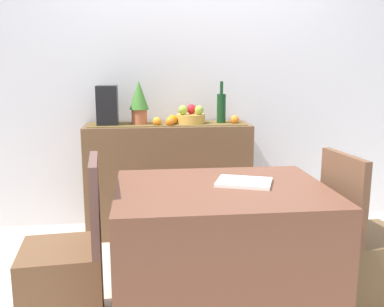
{
  "coord_description": "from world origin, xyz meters",
  "views": [
    {
      "loc": [
        -0.44,
        -2.54,
        1.35
      ],
      "look_at": [
        -0.1,
        0.38,
        0.76
      ],
      "focal_mm": 40.93,
      "sensor_mm": 36.0,
      "label": 1
    }
  ],
  "objects_px": {
    "fruit_bowl": "(191,119)",
    "chair_near_window": "(66,281)",
    "wine_bottle": "(221,108)",
    "potted_plant": "(139,100)",
    "open_book": "(244,182)",
    "dining_table": "(221,255)",
    "coffee_maker": "(107,105)",
    "sideboard_console": "(168,178)",
    "chair_by_corner": "(364,265)"
  },
  "relations": [
    {
      "from": "dining_table",
      "to": "potted_plant",
      "type": "bearing_deg",
      "value": 107.35
    },
    {
      "from": "fruit_bowl",
      "to": "potted_plant",
      "type": "relative_size",
      "value": 0.67
    },
    {
      "from": "wine_bottle",
      "to": "potted_plant",
      "type": "xyz_separation_m",
      "value": [
        -0.65,
        -0.0,
        0.06
      ]
    },
    {
      "from": "wine_bottle",
      "to": "coffee_maker",
      "type": "bearing_deg",
      "value": 180.0
    },
    {
      "from": "dining_table",
      "to": "chair_near_window",
      "type": "distance_m",
      "value": 0.81
    },
    {
      "from": "potted_plant",
      "to": "dining_table",
      "type": "xyz_separation_m",
      "value": [
        0.42,
        -1.34,
        -0.71
      ]
    },
    {
      "from": "fruit_bowl",
      "to": "potted_plant",
      "type": "distance_m",
      "value": 0.43
    },
    {
      "from": "sideboard_console",
      "to": "chair_near_window",
      "type": "relative_size",
      "value": 1.45
    },
    {
      "from": "wine_bottle",
      "to": "potted_plant",
      "type": "height_order",
      "value": "potted_plant"
    },
    {
      "from": "potted_plant",
      "to": "sideboard_console",
      "type": "bearing_deg",
      "value": 0.0
    },
    {
      "from": "dining_table",
      "to": "chair_near_window",
      "type": "xyz_separation_m",
      "value": [
        -0.8,
        0.0,
        -0.1
      ]
    },
    {
      "from": "fruit_bowl",
      "to": "dining_table",
      "type": "distance_m",
      "value": 1.45
    },
    {
      "from": "fruit_bowl",
      "to": "coffee_maker",
      "type": "bearing_deg",
      "value": 180.0
    },
    {
      "from": "dining_table",
      "to": "open_book",
      "type": "distance_m",
      "value": 0.4
    },
    {
      "from": "wine_bottle",
      "to": "chair_near_window",
      "type": "xyz_separation_m",
      "value": [
        -1.04,
        -1.34,
        -0.75
      ]
    },
    {
      "from": "coffee_maker",
      "to": "potted_plant",
      "type": "xyz_separation_m",
      "value": [
        0.25,
        -0.0,
        0.04
      ]
    },
    {
      "from": "coffee_maker",
      "to": "chair_near_window",
      "type": "bearing_deg",
      "value": -95.99
    },
    {
      "from": "wine_bottle",
      "to": "sideboard_console",
      "type": "bearing_deg",
      "value": 180.0
    },
    {
      "from": "chair_near_window",
      "to": "coffee_maker",
      "type": "bearing_deg",
      "value": 84.01
    },
    {
      "from": "sideboard_console",
      "to": "coffee_maker",
      "type": "distance_m",
      "value": 0.76
    },
    {
      "from": "wine_bottle",
      "to": "coffee_maker",
      "type": "xyz_separation_m",
      "value": [
        -0.9,
        0.0,
        0.03
      ]
    },
    {
      "from": "coffee_maker",
      "to": "open_book",
      "type": "relative_size",
      "value": 1.1
    },
    {
      "from": "fruit_bowl",
      "to": "dining_table",
      "type": "xyz_separation_m",
      "value": [
        0.01,
        -1.34,
        -0.56
      ]
    },
    {
      "from": "sideboard_console",
      "to": "fruit_bowl",
      "type": "relative_size",
      "value": 5.64
    },
    {
      "from": "fruit_bowl",
      "to": "chair_near_window",
      "type": "xyz_separation_m",
      "value": [
        -0.79,
        -1.34,
        -0.67
      ]
    },
    {
      "from": "dining_table",
      "to": "chair_by_corner",
      "type": "height_order",
      "value": "chair_by_corner"
    },
    {
      "from": "wine_bottle",
      "to": "coffee_maker",
      "type": "relative_size",
      "value": 1.09
    },
    {
      "from": "fruit_bowl",
      "to": "chair_by_corner",
      "type": "distance_m",
      "value": 1.7
    },
    {
      "from": "dining_table",
      "to": "chair_near_window",
      "type": "bearing_deg",
      "value": 179.9
    },
    {
      "from": "coffee_maker",
      "to": "dining_table",
      "type": "distance_m",
      "value": 1.64
    },
    {
      "from": "sideboard_console",
      "to": "chair_near_window",
      "type": "distance_m",
      "value": 1.48
    },
    {
      "from": "dining_table",
      "to": "open_book",
      "type": "height_order",
      "value": "open_book"
    },
    {
      "from": "wine_bottle",
      "to": "dining_table",
      "type": "height_order",
      "value": "wine_bottle"
    },
    {
      "from": "potted_plant",
      "to": "open_book",
      "type": "height_order",
      "value": "potted_plant"
    },
    {
      "from": "fruit_bowl",
      "to": "dining_table",
      "type": "relative_size",
      "value": 0.21
    },
    {
      "from": "wine_bottle",
      "to": "coffee_maker",
      "type": "distance_m",
      "value": 0.9
    },
    {
      "from": "open_book",
      "to": "dining_table",
      "type": "bearing_deg",
      "value": -140.19
    },
    {
      "from": "wine_bottle",
      "to": "chair_near_window",
      "type": "relative_size",
      "value": 0.37
    },
    {
      "from": "dining_table",
      "to": "open_book",
      "type": "bearing_deg",
      "value": 19.4
    },
    {
      "from": "chair_near_window",
      "to": "dining_table",
      "type": "bearing_deg",
      "value": -0.1
    },
    {
      "from": "sideboard_console",
      "to": "wine_bottle",
      "type": "bearing_deg",
      "value": 0.0
    },
    {
      "from": "wine_bottle",
      "to": "open_book",
      "type": "distance_m",
      "value": 1.33
    },
    {
      "from": "coffee_maker",
      "to": "open_book",
      "type": "bearing_deg",
      "value": -58.61
    },
    {
      "from": "chair_near_window",
      "to": "chair_by_corner",
      "type": "distance_m",
      "value": 1.61
    },
    {
      "from": "potted_plant",
      "to": "chair_by_corner",
      "type": "xyz_separation_m",
      "value": [
        1.22,
        -1.34,
        -0.82
      ]
    },
    {
      "from": "potted_plant",
      "to": "dining_table",
      "type": "bearing_deg",
      "value": -72.65
    },
    {
      "from": "open_book",
      "to": "chair_near_window",
      "type": "distance_m",
      "value": 1.05
    },
    {
      "from": "fruit_bowl",
      "to": "open_book",
      "type": "distance_m",
      "value": 1.31
    },
    {
      "from": "sideboard_console",
      "to": "potted_plant",
      "type": "height_order",
      "value": "potted_plant"
    },
    {
      "from": "potted_plant",
      "to": "coffee_maker",
      "type": "bearing_deg",
      "value": 180.0
    }
  ]
}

